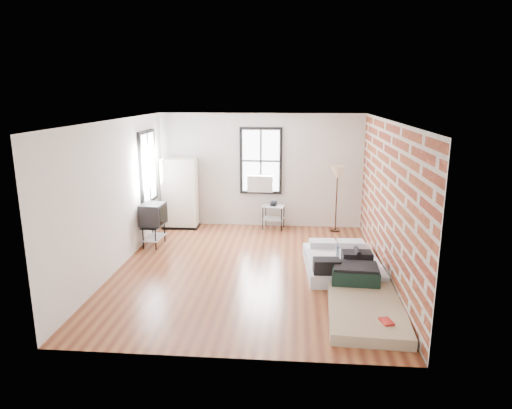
# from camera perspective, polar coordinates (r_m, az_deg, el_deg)

# --- Properties ---
(ground) EXTENTS (6.00, 6.00, 0.00)m
(ground) POSITION_cam_1_polar(r_m,az_deg,el_deg) (8.78, -0.85, -8.10)
(ground) COLOR #612A19
(ground) RESTS_ON ground
(room_shell) EXTENTS (5.02, 6.02, 2.80)m
(room_shell) POSITION_cam_1_polar(r_m,az_deg,el_deg) (8.63, 0.88, 3.52)
(room_shell) COLOR silver
(room_shell) RESTS_ON ground
(mattress_main) EXTENTS (1.44, 1.89, 0.58)m
(mattress_main) POSITION_cam_1_polar(r_m,az_deg,el_deg) (8.81, 10.66, -7.16)
(mattress_main) COLOR silver
(mattress_main) RESTS_ON ground
(mattress_bare) EXTENTS (1.22, 2.17, 0.46)m
(mattress_bare) POSITION_cam_1_polar(r_m,az_deg,el_deg) (7.49, 13.21, -11.36)
(mattress_bare) COLOR tan
(mattress_bare) RESTS_ON ground
(wardrobe) EXTENTS (0.87, 0.51, 1.73)m
(wardrobe) POSITION_cam_1_polar(r_m,az_deg,el_deg) (11.37, -9.46, 1.35)
(wardrobe) COLOR black
(wardrobe) RESTS_ON ground
(side_table) EXTENTS (0.58, 0.49, 0.69)m
(side_table) POSITION_cam_1_polar(r_m,az_deg,el_deg) (11.19, 2.20, -0.72)
(side_table) COLOR black
(side_table) RESTS_ON ground
(floor_lamp) EXTENTS (0.34, 0.34, 1.59)m
(floor_lamp) POSITION_cam_1_polar(r_m,az_deg,el_deg) (10.97, 10.15, 3.54)
(floor_lamp) COLOR #332011
(floor_lamp) RESTS_ON ground
(tv_stand) EXTENTS (0.51, 0.69, 0.95)m
(tv_stand) POSITION_cam_1_polar(r_m,az_deg,el_deg) (10.15, -12.72, -1.39)
(tv_stand) COLOR black
(tv_stand) RESTS_ON ground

